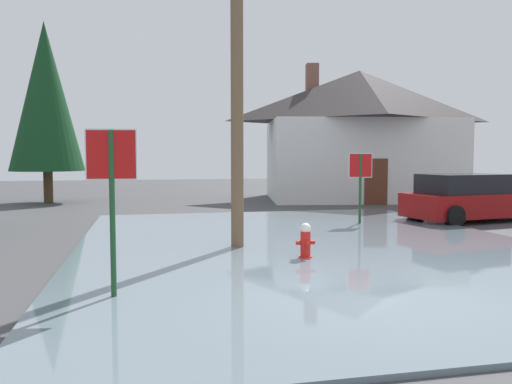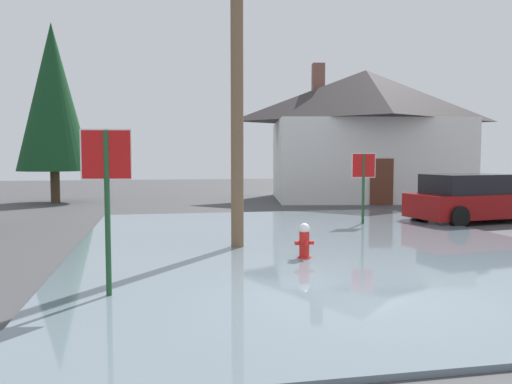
{
  "view_description": "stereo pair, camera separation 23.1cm",
  "coord_description": "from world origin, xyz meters",
  "px_view_note": "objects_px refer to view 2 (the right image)",
  "views": [
    {
      "loc": [
        -3.27,
        -6.74,
        2.08
      ],
      "look_at": [
        -0.89,
        4.27,
        1.3
      ],
      "focal_mm": 35.64,
      "sensor_mm": 36.0,
      "label": 1
    },
    {
      "loc": [
        -3.04,
        -6.79,
        2.08
      ],
      "look_at": [
        -0.89,
        4.27,
        1.3
      ],
      "focal_mm": 35.64,
      "sensor_mm": 36.0,
      "label": 2
    }
  ],
  "objects_px": {
    "stop_sign_near": "(107,179)",
    "fire_hydrant": "(304,242)",
    "house": "(365,133)",
    "stop_sign_far": "(363,174)",
    "pine_tree_tall_left": "(53,97)",
    "parked_car": "(473,199)",
    "utility_pole": "(237,25)"
  },
  "relations": [
    {
      "from": "utility_pole",
      "to": "parked_car",
      "type": "relative_size",
      "value": 2.09
    },
    {
      "from": "stop_sign_far",
      "to": "house",
      "type": "distance_m",
      "value": 9.96
    },
    {
      "from": "parked_car",
      "to": "utility_pole",
      "type": "bearing_deg",
      "value": -157.61
    },
    {
      "from": "parked_car",
      "to": "pine_tree_tall_left",
      "type": "relative_size",
      "value": 0.57
    },
    {
      "from": "stop_sign_far",
      "to": "stop_sign_near",
      "type": "bearing_deg",
      "value": -135.0
    },
    {
      "from": "stop_sign_far",
      "to": "pine_tree_tall_left",
      "type": "distance_m",
      "value": 14.88
    },
    {
      "from": "fire_hydrant",
      "to": "utility_pole",
      "type": "relative_size",
      "value": 0.08
    },
    {
      "from": "fire_hydrant",
      "to": "house",
      "type": "height_order",
      "value": "house"
    },
    {
      "from": "pine_tree_tall_left",
      "to": "house",
      "type": "bearing_deg",
      "value": -3.61
    },
    {
      "from": "house",
      "to": "pine_tree_tall_left",
      "type": "distance_m",
      "value": 14.59
    },
    {
      "from": "stop_sign_near",
      "to": "parked_car",
      "type": "relative_size",
      "value": 0.54
    },
    {
      "from": "parked_car",
      "to": "pine_tree_tall_left",
      "type": "distance_m",
      "value": 17.87
    },
    {
      "from": "utility_pole",
      "to": "parked_car",
      "type": "distance_m",
      "value": 9.75
    },
    {
      "from": "stop_sign_near",
      "to": "fire_hydrant",
      "type": "relative_size",
      "value": 3.25
    },
    {
      "from": "house",
      "to": "parked_car",
      "type": "distance_m",
      "value": 9.19
    },
    {
      "from": "house",
      "to": "pine_tree_tall_left",
      "type": "xyz_separation_m",
      "value": [
        -14.48,
        0.91,
        1.49
      ]
    },
    {
      "from": "stop_sign_near",
      "to": "house",
      "type": "bearing_deg",
      "value": 56.02
    },
    {
      "from": "stop_sign_near",
      "to": "stop_sign_far",
      "type": "distance_m",
      "value": 9.59
    },
    {
      "from": "stop_sign_far",
      "to": "utility_pole",
      "type": "bearing_deg",
      "value": -143.76
    },
    {
      "from": "stop_sign_far",
      "to": "pine_tree_tall_left",
      "type": "xyz_separation_m",
      "value": [
        -10.61,
        9.94,
        3.17
      ]
    },
    {
      "from": "fire_hydrant",
      "to": "house",
      "type": "bearing_deg",
      "value": 62.64
    },
    {
      "from": "utility_pole",
      "to": "pine_tree_tall_left",
      "type": "distance_m",
      "value": 14.54
    },
    {
      "from": "pine_tree_tall_left",
      "to": "parked_car",
      "type": "bearing_deg",
      "value": -34.06
    },
    {
      "from": "stop_sign_near",
      "to": "pine_tree_tall_left",
      "type": "distance_m",
      "value": 17.4
    },
    {
      "from": "stop_sign_near",
      "to": "utility_pole",
      "type": "distance_m",
      "value": 5.39
    },
    {
      "from": "fire_hydrant",
      "to": "pine_tree_tall_left",
      "type": "bearing_deg",
      "value": 116.93
    },
    {
      "from": "parked_car",
      "to": "stop_sign_near",
      "type": "bearing_deg",
      "value": -146.69
    },
    {
      "from": "pine_tree_tall_left",
      "to": "utility_pole",
      "type": "bearing_deg",
      "value": -64.36
    },
    {
      "from": "house",
      "to": "pine_tree_tall_left",
      "type": "relative_size",
      "value": 1.27
    },
    {
      "from": "pine_tree_tall_left",
      "to": "stop_sign_near",
      "type": "bearing_deg",
      "value": -77.07
    },
    {
      "from": "fire_hydrant",
      "to": "house",
      "type": "distance_m",
      "value": 15.66
    },
    {
      "from": "stop_sign_near",
      "to": "parked_car",
      "type": "xyz_separation_m",
      "value": [
        10.59,
        6.96,
        -1.04
      ]
    }
  ]
}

